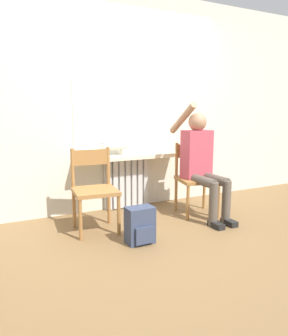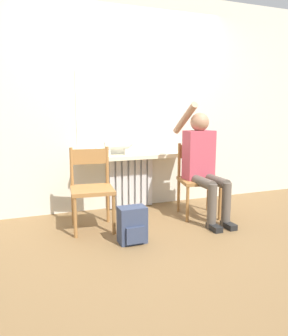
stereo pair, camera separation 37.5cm
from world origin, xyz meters
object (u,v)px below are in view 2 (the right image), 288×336
(chair_left, at_px, (92,187))
(cat, at_px, (119,145))
(chair_right, at_px, (198,178))
(person, at_px, (203,160))
(backpack, at_px, (132,225))

(chair_left, height_order, cat, cat)
(chair_right, bearing_deg, chair_left, -168.26)
(person, bearing_deg, cat, 141.02)
(backpack, bearing_deg, cat, 79.78)
(person, bearing_deg, backpack, -157.60)
(person, distance_m, backpack, 1.20)
(chair_right, relative_size, backpack, 2.44)
(chair_left, bearing_deg, cat, 55.26)
(chair_right, bearing_deg, cat, 158.32)
(person, distance_m, cat, 1.05)
(chair_left, distance_m, chair_right, 1.28)
(cat, bearing_deg, chair_left, -130.70)
(chair_right, distance_m, cat, 1.05)
(cat, bearing_deg, person, -38.98)
(chair_left, bearing_deg, backpack, -56.86)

